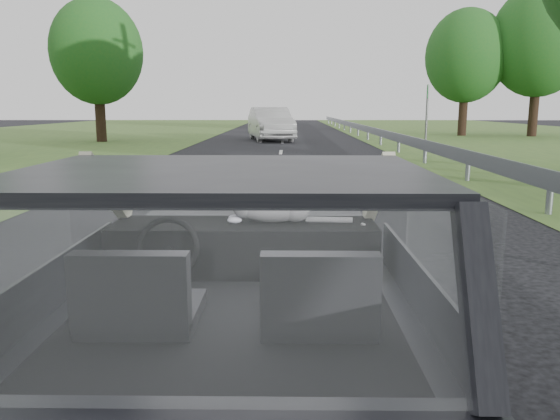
{
  "coord_description": "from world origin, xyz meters",
  "views": [
    {
      "loc": [
        0.26,
        -2.58,
        1.69
      ],
      "look_at": [
        0.22,
        0.56,
        1.09
      ],
      "focal_mm": 35.0,
      "sensor_mm": 36.0,
      "label": 1
    }
  ],
  "objects_px": {
    "subject_car": "(235,303)",
    "other_car": "(271,124)",
    "cat": "(272,208)",
    "highway_sign": "(427,113)"
  },
  "relations": [
    {
      "from": "subject_car",
      "to": "other_car",
      "type": "relative_size",
      "value": 0.78
    },
    {
      "from": "subject_car",
      "to": "cat",
      "type": "relative_size",
      "value": 6.85
    },
    {
      "from": "subject_car",
      "to": "other_car",
      "type": "distance_m",
      "value": 25.55
    },
    {
      "from": "subject_car",
      "to": "cat",
      "type": "xyz_separation_m",
      "value": [
        0.17,
        0.65,
        0.36
      ]
    },
    {
      "from": "subject_car",
      "to": "highway_sign",
      "type": "bearing_deg",
      "value": 74.04
    },
    {
      "from": "subject_car",
      "to": "cat",
      "type": "bearing_deg",
      "value": 75.32
    },
    {
      "from": "cat",
      "to": "other_car",
      "type": "relative_size",
      "value": 0.11
    },
    {
      "from": "cat",
      "to": "highway_sign",
      "type": "height_order",
      "value": "highway_sign"
    },
    {
      "from": "highway_sign",
      "to": "cat",
      "type": "bearing_deg",
      "value": -91.59
    },
    {
      "from": "subject_car",
      "to": "other_car",
      "type": "bearing_deg",
      "value": 91.39
    }
  ]
}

